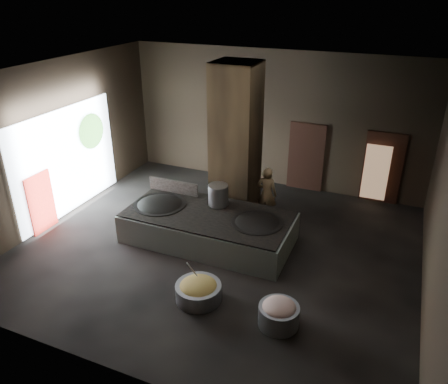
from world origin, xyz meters
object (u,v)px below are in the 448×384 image
at_px(veg_basin, 198,292).
at_px(hearth_platform, 208,228).
at_px(cook, 267,194).
at_px(meat_basin, 279,316).
at_px(stock_pot, 218,195).
at_px(wok_right, 257,225).
at_px(wok_left, 160,207).

bearing_deg(veg_basin, hearth_platform, 109.71).
relative_size(cook, meat_basin, 1.95).
height_order(stock_pot, veg_basin, stock_pot).
distance_m(wok_right, stock_pot, 1.44).
distance_m(wok_right, cook, 1.73).
distance_m(wok_right, meat_basin, 2.83).
bearing_deg(cook, hearth_platform, 59.50).
bearing_deg(wok_left, cook, 35.70).
bearing_deg(stock_pot, wok_left, -158.20).
height_order(wok_right, stock_pot, stock_pot).
bearing_deg(stock_pot, cook, 50.00).
xyz_separation_m(stock_pot, veg_basin, (0.78, -2.87, -0.94)).
height_order(stock_pot, meat_basin, stock_pot).
bearing_deg(veg_basin, wok_right, 77.59).
relative_size(wok_left, cook, 0.86).
xyz_separation_m(stock_pot, meat_basin, (2.64, -2.94, -0.90)).
height_order(wok_left, cook, cook).
bearing_deg(meat_basin, stock_pot, 131.83).
xyz_separation_m(wok_left, veg_basin, (2.28, -2.27, -0.56)).
xyz_separation_m(stock_pot, cook, (1.01, 1.20, -0.31)).
relative_size(stock_pot, cook, 0.36).
relative_size(hearth_platform, wok_left, 3.17).
height_order(wok_right, veg_basin, wok_right).
bearing_deg(meat_basin, veg_basin, 177.55).
bearing_deg(veg_basin, stock_pot, 105.22).
bearing_deg(wok_right, meat_basin, -61.35).
relative_size(hearth_platform, stock_pot, 7.67).
distance_m(hearth_platform, veg_basin, 2.47).
relative_size(veg_basin, meat_basin, 1.22).
relative_size(wok_right, veg_basin, 1.28).
bearing_deg(hearth_platform, meat_basin, -42.00).
xyz_separation_m(wok_left, wok_right, (2.80, 0.10, 0.00)).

